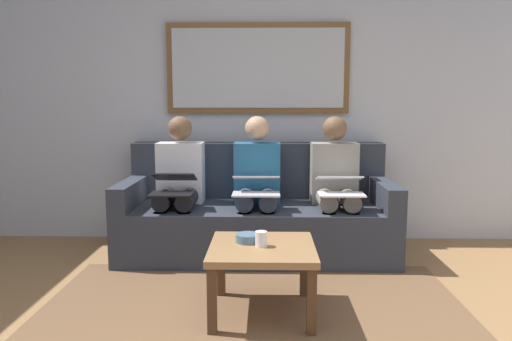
% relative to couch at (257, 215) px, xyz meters
% --- Properties ---
extents(wall_rear, '(6.00, 0.12, 2.60)m').
position_rel_couch_xyz_m(wall_rear, '(0.00, -0.48, 0.99)').
color(wall_rear, '#B7BCC6').
rests_on(wall_rear, ground_plane).
extents(area_rug, '(2.60, 1.80, 0.01)m').
position_rel_couch_xyz_m(area_rug, '(0.00, 1.27, -0.31)').
color(area_rug, brown).
rests_on(area_rug, ground_plane).
extents(couch, '(2.20, 0.90, 0.90)m').
position_rel_couch_xyz_m(couch, '(0.00, 0.00, 0.00)').
color(couch, '#2D333D').
rests_on(couch, ground_plane).
extents(framed_mirror, '(1.61, 0.05, 0.79)m').
position_rel_couch_xyz_m(framed_mirror, '(0.00, -0.39, 1.24)').
color(framed_mirror, brown).
extents(coffee_table, '(0.62, 0.62, 0.42)m').
position_rel_couch_xyz_m(coffee_table, '(-0.05, 1.22, 0.04)').
color(coffee_table, olive).
rests_on(coffee_table, ground_plane).
extents(cup, '(0.07, 0.07, 0.09)m').
position_rel_couch_xyz_m(cup, '(-0.05, 1.24, 0.15)').
color(cup, silver).
rests_on(cup, coffee_table).
extents(bowl, '(0.14, 0.14, 0.05)m').
position_rel_couch_xyz_m(bowl, '(0.04, 1.15, 0.13)').
color(bowl, slate).
rests_on(bowl, coffee_table).
extents(person_left, '(0.38, 0.58, 1.14)m').
position_rel_couch_xyz_m(person_left, '(-0.64, 0.07, 0.30)').
color(person_left, gray).
rests_on(person_left, couch).
extents(laptop_white, '(0.35, 0.32, 0.14)m').
position_rel_couch_xyz_m(laptop_white, '(-0.64, 0.32, 0.31)').
color(laptop_white, white).
extents(person_middle, '(0.38, 0.58, 1.14)m').
position_rel_couch_xyz_m(person_middle, '(0.00, 0.07, 0.30)').
color(person_middle, '#235B84').
rests_on(person_middle, couch).
extents(laptop_silver, '(0.36, 0.33, 0.14)m').
position_rel_couch_xyz_m(laptop_silver, '(0.00, 0.32, 0.31)').
color(laptop_silver, silver).
extents(person_right, '(0.38, 0.58, 1.14)m').
position_rel_couch_xyz_m(person_right, '(0.64, 0.07, 0.30)').
color(person_right, silver).
rests_on(person_right, couch).
extents(laptop_black, '(0.33, 0.36, 0.16)m').
position_rel_couch_xyz_m(laptop_black, '(0.64, 0.31, 0.31)').
color(laptop_black, black).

